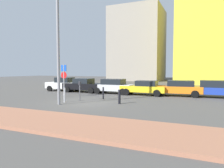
# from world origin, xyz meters

# --- Properties ---
(ground_plane) EXTENTS (120.00, 120.00, 0.00)m
(ground_plane) POSITION_xyz_m (0.00, 0.00, 0.00)
(ground_plane) COLOR #4C4947
(sidewalk_brick) EXTENTS (40.00, 3.21, 0.14)m
(sidewalk_brick) POSITION_xyz_m (0.00, -5.93, 0.07)
(sidewalk_brick) COLOR #9E664C
(sidewalk_brick) RESTS_ON ground
(parked_car_white) EXTENTS (4.18, 2.19, 1.57)m
(parked_car_white) POSITION_xyz_m (-6.72, 6.49, 0.79)
(parked_car_white) COLOR white
(parked_car_white) RESTS_ON ground
(parked_car_black) EXTENTS (4.32, 2.05, 1.50)m
(parked_car_black) POSITION_xyz_m (-4.04, 6.26, 0.77)
(parked_car_black) COLOR black
(parked_car_black) RESTS_ON ground
(parked_car_silver) EXTENTS (4.09, 2.04, 1.50)m
(parked_car_silver) POSITION_xyz_m (-0.49, 6.29, 0.78)
(parked_car_silver) COLOR #B7BABF
(parked_car_silver) RESTS_ON ground
(parked_car_yellow) EXTENTS (4.31, 2.08, 1.40)m
(parked_car_yellow) POSITION_xyz_m (2.78, 6.26, 0.73)
(parked_car_yellow) COLOR gold
(parked_car_yellow) RESTS_ON ground
(parked_car_orange) EXTENTS (4.39, 2.23, 1.46)m
(parked_car_orange) POSITION_xyz_m (5.91, 6.70, 0.77)
(parked_car_orange) COLOR orange
(parked_car_orange) RESTS_ON ground
(parked_car_blue) EXTENTS (4.54, 1.99, 1.51)m
(parked_car_blue) POSITION_xyz_m (8.94, 6.86, 0.79)
(parked_car_blue) COLOR #1E389E
(parked_car_blue) RESTS_ON ground
(parking_sign_post) EXTENTS (0.60, 0.10, 2.89)m
(parking_sign_post) POSITION_xyz_m (-3.43, 1.95, 1.82)
(parking_sign_post) COLOR gray
(parking_sign_post) RESTS_ON ground
(parking_meter) EXTENTS (0.18, 0.14, 1.52)m
(parking_meter) POSITION_xyz_m (-0.90, 0.53, 0.98)
(parking_meter) COLOR #4C4C51
(parking_meter) RESTS_ON ground
(street_lamp) EXTENTS (0.70, 0.36, 8.47)m
(street_lamp) POSITION_xyz_m (-1.23, -1.62, 4.88)
(street_lamp) COLOR gray
(street_lamp) RESTS_ON ground
(traffic_bollard_near) EXTENTS (0.18, 0.18, 1.02)m
(traffic_bollard_near) POSITION_xyz_m (2.53, 0.33, 0.51)
(traffic_bollard_near) COLOR black
(traffic_bollard_near) RESTS_ON ground
(traffic_bollard_mid) EXTENTS (0.13, 0.13, 1.01)m
(traffic_bollard_mid) POSITION_xyz_m (0.43, 2.03, 0.50)
(traffic_bollard_mid) COLOR black
(traffic_bollard_mid) RESTS_ON ground
(traffic_bollard_far) EXTENTS (0.13, 0.13, 1.10)m
(traffic_bollard_far) POSITION_xyz_m (-1.51, -0.60, 0.55)
(traffic_bollard_far) COLOR #B7B7BC
(traffic_bollard_far) RESTS_ON ground
(building_colorful_midrise) EXTENTS (15.69, 17.52, 28.87)m
(building_colorful_midrise) POSITION_xyz_m (11.21, 31.16, 14.43)
(building_colorful_midrise) COLOR gold
(building_colorful_midrise) RESTS_ON ground
(building_under_construction) EXTENTS (11.66, 11.47, 16.91)m
(building_under_construction) POSITION_xyz_m (-6.68, 35.88, 8.46)
(building_under_construction) COLOR gray
(building_under_construction) RESTS_ON ground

